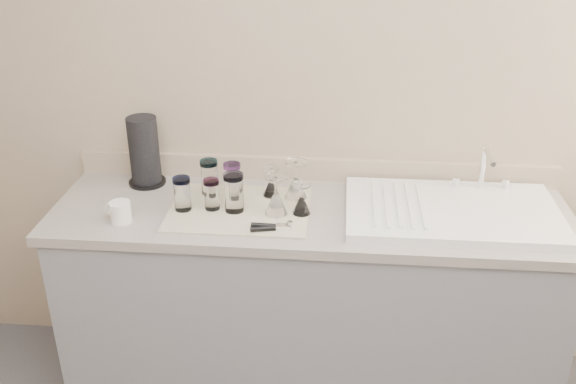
# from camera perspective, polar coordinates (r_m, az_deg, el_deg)

# --- Properties ---
(room_envelope) EXTENTS (3.54, 3.50, 2.52)m
(room_envelope) POSITION_cam_1_polar(r_m,az_deg,el_deg) (1.18, -0.73, -0.49)
(room_envelope) COLOR #4F4F54
(room_envelope) RESTS_ON ground
(counter_unit) EXTENTS (2.06, 0.62, 0.90)m
(counter_unit) POSITION_cam_1_polar(r_m,az_deg,el_deg) (2.78, 1.89, -9.80)
(counter_unit) COLOR slate
(counter_unit) RESTS_ON ground
(sink_unit) EXTENTS (0.82, 0.50, 0.22)m
(sink_unit) POSITION_cam_1_polar(r_m,az_deg,el_deg) (2.58, 14.41, -1.65)
(sink_unit) COLOR white
(sink_unit) RESTS_ON counter_unit
(dish_towel) EXTENTS (0.55, 0.42, 0.01)m
(dish_towel) POSITION_cam_1_polar(r_m,az_deg,el_deg) (2.55, -4.33, -1.53)
(dish_towel) COLOR beige
(dish_towel) RESTS_ON counter_unit
(tumbler_cyan) EXTENTS (0.07, 0.07, 0.15)m
(tumbler_cyan) POSITION_cam_1_polar(r_m,az_deg,el_deg) (2.65, -7.00, 1.35)
(tumbler_cyan) COLOR white
(tumbler_cyan) RESTS_ON dish_towel
(tumbler_purple) EXTENTS (0.07, 0.07, 0.14)m
(tumbler_purple) POSITION_cam_1_polar(r_m,az_deg,el_deg) (2.62, -4.97, 1.13)
(tumbler_purple) COLOR white
(tumbler_purple) RESTS_ON dish_towel
(tumbler_magenta) EXTENTS (0.07, 0.07, 0.14)m
(tumbler_magenta) POSITION_cam_1_polar(r_m,az_deg,el_deg) (2.53, -9.38, -0.14)
(tumbler_magenta) COLOR white
(tumbler_magenta) RESTS_ON dish_towel
(tumbler_blue) EXTENTS (0.06, 0.06, 0.12)m
(tumbler_blue) POSITION_cam_1_polar(r_m,az_deg,el_deg) (2.53, -6.79, -0.19)
(tumbler_blue) COLOR white
(tumbler_blue) RESTS_ON dish_towel
(tumbler_lavender) EXTENTS (0.08, 0.08, 0.16)m
(tumbler_lavender) POSITION_cam_1_polar(r_m,az_deg,el_deg) (2.50, -4.83, -0.02)
(tumbler_lavender) COLOR white
(tumbler_lavender) RESTS_ON dish_towel
(goblet_back_left) EXTENTS (0.07, 0.07, 0.12)m
(goblet_back_left) POSITION_cam_1_polar(r_m,az_deg,el_deg) (2.63, -1.49, 0.53)
(goblet_back_left) COLOR white
(goblet_back_left) RESTS_ON dish_towel
(goblet_back_right) EXTENTS (0.09, 0.09, 0.16)m
(goblet_back_right) POSITION_cam_1_polar(r_m,az_deg,el_deg) (2.60, 0.69, 0.59)
(goblet_back_right) COLOR white
(goblet_back_right) RESTS_ON dish_towel
(goblet_front_left) EXTENTS (0.09, 0.09, 0.16)m
(goblet_front_left) POSITION_cam_1_polar(r_m,az_deg,el_deg) (2.48, -1.06, -0.82)
(goblet_front_left) COLOR white
(goblet_front_left) RESTS_ON dish_towel
(goblet_front_right) EXTENTS (0.07, 0.07, 0.13)m
(goblet_front_right) POSITION_cam_1_polar(r_m,az_deg,el_deg) (2.48, 1.21, -1.02)
(goblet_front_right) COLOR white
(goblet_front_right) RESTS_ON dish_towel
(can_opener) EXTENTS (0.16, 0.06, 0.02)m
(can_opener) POSITION_cam_1_polar(r_m,az_deg,el_deg) (2.39, -1.49, -3.14)
(can_opener) COLOR silver
(can_opener) RESTS_ON dish_towel
(white_mug) EXTENTS (0.12, 0.11, 0.08)m
(white_mug) POSITION_cam_1_polar(r_m,az_deg,el_deg) (2.52, -14.71, -1.73)
(white_mug) COLOR white
(white_mug) RESTS_ON counter_unit
(paper_towel_roll) EXTENTS (0.16, 0.16, 0.30)m
(paper_towel_roll) POSITION_cam_1_polar(r_m,az_deg,el_deg) (2.77, -12.65, 3.49)
(paper_towel_roll) COLOR black
(paper_towel_roll) RESTS_ON counter_unit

